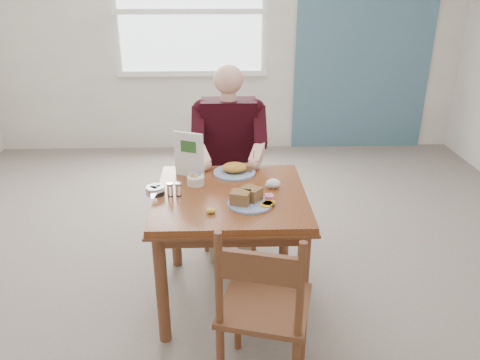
{
  "coord_description": "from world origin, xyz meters",
  "views": [
    {
      "loc": [
        -0.03,
        -2.54,
        1.93
      ],
      "look_at": [
        0.06,
        0.0,
        0.83
      ],
      "focal_mm": 35.0,
      "sensor_mm": 36.0,
      "label": 1
    }
  ],
  "objects_px": {
    "table": "(231,210)",
    "chair_far": "(229,182)",
    "chair_near": "(263,309)",
    "near_plate": "(249,199)",
    "far_plate": "(235,170)",
    "diner": "(229,145)"
  },
  "relations": [
    {
      "from": "diner",
      "to": "chair_far",
      "type": "bearing_deg",
      "value": 90.01
    },
    {
      "from": "chair_far",
      "to": "near_plate",
      "type": "bearing_deg",
      "value": -83.85
    },
    {
      "from": "chair_near",
      "to": "near_plate",
      "type": "xyz_separation_m",
      "value": [
        -0.04,
        0.59,
        0.3
      ]
    },
    {
      "from": "chair_near",
      "to": "near_plate",
      "type": "height_order",
      "value": "chair_near"
    },
    {
      "from": "chair_near",
      "to": "far_plate",
      "type": "bearing_deg",
      "value": 95.88
    },
    {
      "from": "near_plate",
      "to": "far_plate",
      "type": "bearing_deg",
      "value": 98.29
    },
    {
      "from": "chair_far",
      "to": "chair_near",
      "type": "xyz_separation_m",
      "value": [
        0.14,
        -1.53,
        0.0
      ]
    },
    {
      "from": "near_plate",
      "to": "far_plate",
      "type": "relative_size",
      "value": 1.2
    },
    {
      "from": "diner",
      "to": "chair_near",
      "type": "bearing_deg",
      "value": -84.34
    },
    {
      "from": "far_plate",
      "to": "chair_near",
      "type": "bearing_deg",
      "value": -84.12
    },
    {
      "from": "table",
      "to": "chair_near",
      "type": "height_order",
      "value": "chair_near"
    },
    {
      "from": "chair_far",
      "to": "chair_near",
      "type": "relative_size",
      "value": 1.0
    },
    {
      "from": "table",
      "to": "chair_near",
      "type": "bearing_deg",
      "value": -79.02
    },
    {
      "from": "table",
      "to": "chair_near",
      "type": "distance_m",
      "value": 0.77
    },
    {
      "from": "chair_far",
      "to": "near_plate",
      "type": "distance_m",
      "value": 1.0
    },
    {
      "from": "table",
      "to": "diner",
      "type": "bearing_deg",
      "value": 90.0
    },
    {
      "from": "chair_far",
      "to": "near_plate",
      "type": "xyz_separation_m",
      "value": [
        0.1,
        -0.95,
        0.3
      ]
    },
    {
      "from": "chair_near",
      "to": "far_plate",
      "type": "xyz_separation_m",
      "value": [
        -0.11,
        1.04,
        0.3
      ]
    },
    {
      "from": "table",
      "to": "near_plate",
      "type": "height_order",
      "value": "near_plate"
    },
    {
      "from": "chair_near",
      "to": "far_plate",
      "type": "relative_size",
      "value": 3.36
    },
    {
      "from": "chair_near",
      "to": "near_plate",
      "type": "bearing_deg",
      "value": 94.0
    },
    {
      "from": "table",
      "to": "chair_far",
      "type": "distance_m",
      "value": 0.81
    }
  ]
}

